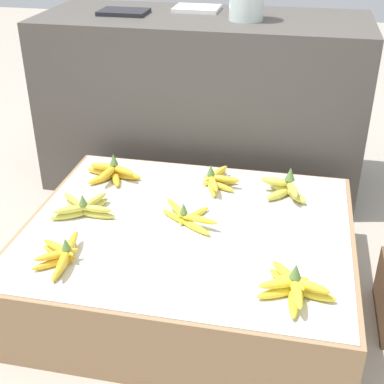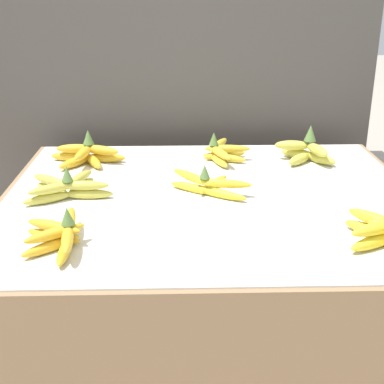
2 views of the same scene
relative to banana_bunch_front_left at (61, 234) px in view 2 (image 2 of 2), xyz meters
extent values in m
plane|color=#A89E8E|center=(0.34, 0.28, -0.30)|extent=(10.00, 10.00, 0.00)
cube|color=#997551|center=(0.34, 0.28, -0.17)|extent=(1.13, 0.95, 0.27)
cube|color=silver|center=(0.34, 0.28, -0.03)|extent=(1.09, 0.92, 0.00)
cube|color=#4C4742|center=(0.22, 1.17, 0.10)|extent=(1.48, 0.60, 0.80)
ellipsoid|color=gold|center=(0.01, 0.04, -0.01)|extent=(0.06, 0.14, 0.02)
ellipsoid|color=gold|center=(-0.02, 0.02, -0.01)|extent=(0.13, 0.08, 0.02)
ellipsoid|color=gold|center=(-0.02, -0.03, -0.01)|extent=(0.12, 0.11, 0.02)
ellipsoid|color=gold|center=(0.02, -0.04, -0.01)|extent=(0.02, 0.14, 0.02)
ellipsoid|color=gold|center=(0.01, 0.05, 0.01)|extent=(0.04, 0.14, 0.02)
ellipsoid|color=gold|center=(-0.02, 0.02, 0.01)|extent=(0.13, 0.08, 0.02)
ellipsoid|color=gold|center=(-0.01, -0.02, 0.01)|extent=(0.13, 0.10, 0.02)
ellipsoid|color=gold|center=(0.02, -0.04, 0.01)|extent=(0.04, 0.14, 0.02)
cone|color=#5B7F3D|center=(0.02, 0.00, 0.04)|extent=(0.03, 0.03, 0.04)
ellipsoid|color=yellow|center=(0.69, 0.02, -0.01)|extent=(0.12, 0.13, 0.03)
ellipsoid|color=yellow|center=(0.68, -0.03, -0.01)|extent=(0.15, 0.10, 0.03)
ellipsoid|color=yellow|center=(0.69, 0.02, 0.02)|extent=(0.12, 0.13, 0.03)
ellipsoid|color=yellow|center=(0.68, -0.02, 0.02)|extent=(0.15, 0.09, 0.03)
ellipsoid|color=gold|center=(0.02, 0.27, -0.01)|extent=(0.13, 0.03, 0.02)
ellipsoid|color=gold|center=(-0.01, 0.32, -0.01)|extent=(0.07, 0.13, 0.02)
ellipsoid|color=gold|center=(-0.08, 0.30, -0.01)|extent=(0.11, 0.10, 0.02)
ellipsoid|color=gold|center=(-0.08, 0.24, -0.01)|extent=(0.12, 0.08, 0.02)
ellipsoid|color=gold|center=(0.01, 0.26, 0.01)|extent=(0.13, 0.03, 0.02)
ellipsoid|color=gold|center=(-0.01, 0.32, 0.01)|extent=(0.07, 0.13, 0.02)
ellipsoid|color=gold|center=(-0.09, 0.31, 0.01)|extent=(0.12, 0.09, 0.02)
ellipsoid|color=gold|center=(-0.07, 0.24, 0.01)|extent=(0.12, 0.09, 0.02)
cone|color=#5B7F3D|center=(-0.03, 0.27, 0.04)|extent=(0.03, 0.03, 0.04)
ellipsoid|color=yellow|center=(0.36, 0.26, -0.01)|extent=(0.14, 0.10, 0.02)
ellipsoid|color=yellow|center=(0.35, 0.33, -0.01)|extent=(0.10, 0.14, 0.02)
ellipsoid|color=yellow|center=(0.30, 0.30, -0.01)|extent=(0.14, 0.10, 0.02)
ellipsoid|color=yellow|center=(0.37, 0.28, 0.01)|extent=(0.15, 0.06, 0.02)
ellipsoid|color=yellow|center=(0.29, 0.33, 0.01)|extent=(0.11, 0.13, 0.02)
cone|color=#5B7F3D|center=(0.32, 0.29, 0.04)|extent=(0.03, 0.03, 0.04)
ellipsoid|color=gold|center=(-0.09, 0.58, -0.01)|extent=(0.13, 0.05, 0.03)
ellipsoid|color=gold|center=(-0.06, 0.53, -0.01)|extent=(0.10, 0.12, 0.03)
ellipsoid|color=gold|center=(-0.01, 0.54, -0.01)|extent=(0.08, 0.13, 0.03)
ellipsoid|color=gold|center=(0.02, 0.57, -0.01)|extent=(0.13, 0.04, 0.03)
ellipsoid|color=gold|center=(-0.07, 0.58, 0.02)|extent=(0.13, 0.03, 0.03)
ellipsoid|color=gold|center=(-0.04, 0.53, 0.02)|extent=(0.05, 0.13, 0.03)
ellipsoid|color=gold|center=(0.01, 0.56, 0.02)|extent=(0.13, 0.08, 0.03)
cone|color=#5B7F3D|center=(-0.03, 0.57, 0.05)|extent=(0.03, 0.03, 0.05)
ellipsoid|color=gold|center=(0.38, 0.55, -0.01)|extent=(0.07, 0.14, 0.03)
ellipsoid|color=gold|center=(0.40, 0.57, -0.01)|extent=(0.14, 0.08, 0.03)
ellipsoid|color=gold|center=(0.40, 0.59, -0.01)|extent=(0.14, 0.07, 0.03)
ellipsoid|color=gold|center=(0.38, 0.63, -0.01)|extent=(0.07, 0.14, 0.03)
ellipsoid|color=gold|center=(0.38, 0.54, 0.01)|extent=(0.08, 0.14, 0.03)
ellipsoid|color=gold|center=(0.41, 0.58, 0.01)|extent=(0.14, 0.03, 0.03)
ellipsoid|color=gold|center=(0.38, 0.62, 0.01)|extent=(0.08, 0.14, 0.03)
cone|color=#5B7F3D|center=(0.37, 0.58, 0.04)|extent=(0.03, 0.03, 0.04)
ellipsoid|color=gold|center=(0.64, 0.59, -0.01)|extent=(0.11, 0.08, 0.03)
ellipsoid|color=gold|center=(0.63, 0.53, -0.01)|extent=(0.10, 0.10, 0.03)
ellipsoid|color=gold|center=(0.70, 0.54, -0.01)|extent=(0.09, 0.11, 0.03)
ellipsoid|color=gold|center=(0.62, 0.58, 0.02)|extent=(0.11, 0.04, 0.03)
ellipsoid|color=gold|center=(0.68, 0.53, 0.02)|extent=(0.06, 0.11, 0.03)
cone|color=#5B7F3D|center=(0.67, 0.57, 0.06)|extent=(0.04, 0.04, 0.05)
camera|label=1|loc=(0.67, -1.24, 0.98)|focal=50.00mm
camera|label=2|loc=(0.25, -1.04, 0.51)|focal=50.00mm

